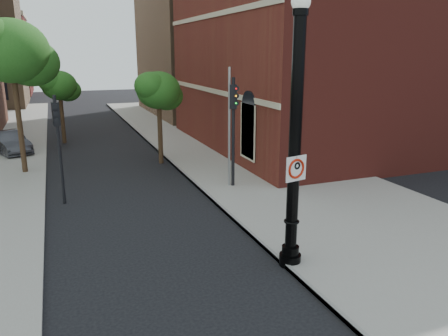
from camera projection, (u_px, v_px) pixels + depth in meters
name	position (u px, v px, depth m)	size (l,w,h in m)	color
ground	(214.00, 283.00, 10.94)	(120.00, 120.00, 0.00)	black
sidewalk_right	(258.00, 165.00, 22.03)	(8.00, 60.00, 0.12)	gray
curb_edge	(183.00, 173.00, 20.64)	(0.10, 60.00, 0.14)	gray
brick_wall_building	(376.00, 41.00, 27.53)	(22.30, 16.30, 12.50)	maroon
bg_building_tan_b	(264.00, 37.00, 41.75)	(22.00, 14.00, 14.00)	brown
lamppost	(295.00, 149.00, 11.03)	(0.59, 0.59, 6.96)	black
no_parking_sign	(296.00, 168.00, 10.98)	(0.64, 0.17, 0.65)	white
parked_car	(9.00, 143.00, 24.64)	(1.36, 3.91, 1.29)	#323237
traffic_signal_left	(58.00, 132.00, 15.93)	(0.28, 0.34, 4.10)	black
traffic_signal_right	(234.00, 115.00, 17.76)	(0.37, 0.41, 4.62)	black
utility_pole	(229.00, 129.00, 17.95)	(0.10, 0.10, 5.03)	#999999
street_tree_a	(12.00, 52.00, 19.30)	(3.91, 3.53, 7.05)	#2F1F12
street_tree_b	(60.00, 86.00, 26.81)	(2.50, 2.26, 4.51)	#2F1F12
street_tree_c	(159.00, 91.00, 21.81)	(2.60, 2.35, 4.68)	#2F1F12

